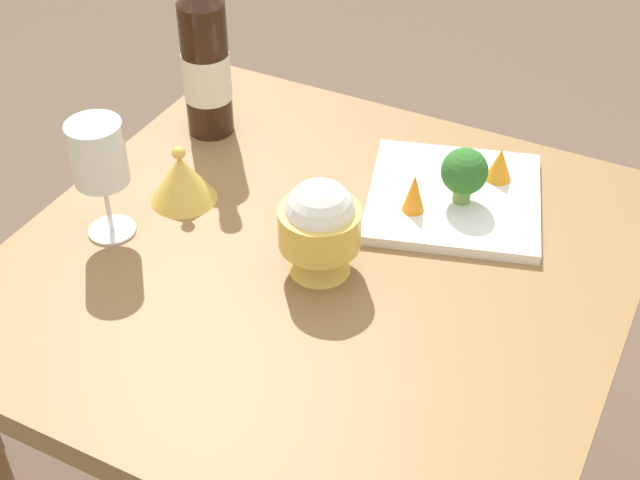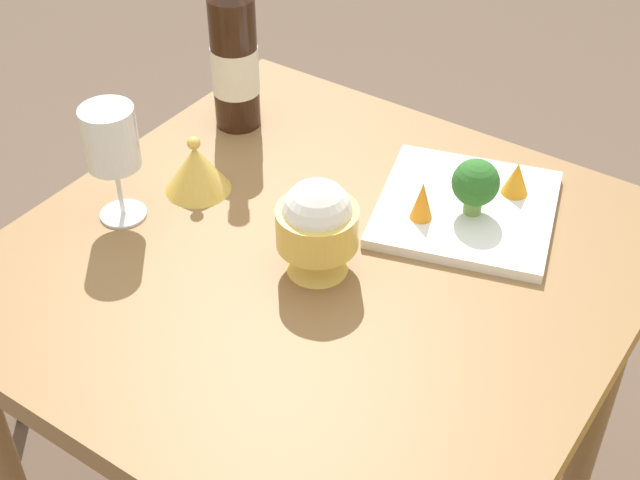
% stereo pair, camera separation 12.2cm
% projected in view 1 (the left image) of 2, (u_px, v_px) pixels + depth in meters
% --- Properties ---
extents(dining_table, '(0.82, 0.82, 0.72)m').
position_uv_depth(dining_table, '(320.00, 306.00, 1.30)').
color(dining_table, olive).
rests_on(dining_table, ground_plane).
extents(wine_bottle, '(0.08, 0.08, 0.32)m').
position_uv_depth(wine_bottle, '(205.00, 60.00, 1.41)').
color(wine_bottle, black).
rests_on(wine_bottle, dining_table).
extents(wine_glass, '(0.08, 0.08, 0.18)m').
position_uv_depth(wine_glass, '(98.00, 156.00, 1.20)').
color(wine_glass, white).
rests_on(wine_glass, dining_table).
extents(rice_bowl, '(0.11, 0.11, 0.14)m').
position_uv_depth(rice_bowl, '(320.00, 226.00, 1.17)').
color(rice_bowl, gold).
rests_on(rice_bowl, dining_table).
extents(rice_bowl_lid, '(0.10, 0.10, 0.09)m').
position_uv_depth(rice_bowl_lid, '(182.00, 178.00, 1.32)').
color(rice_bowl_lid, gold).
rests_on(rice_bowl_lid, dining_table).
extents(serving_plate, '(0.31, 0.31, 0.02)m').
position_uv_depth(serving_plate, '(454.00, 198.00, 1.33)').
color(serving_plate, white).
rests_on(serving_plate, dining_table).
extents(broccoli_floret, '(0.07, 0.07, 0.09)m').
position_uv_depth(broccoli_floret, '(464.00, 172.00, 1.28)').
color(broccoli_floret, '#729E4C').
rests_on(broccoli_floret, serving_plate).
extents(carrot_garnish_left, '(0.03, 0.03, 0.06)m').
position_uv_depth(carrot_garnish_left, '(414.00, 193.00, 1.27)').
color(carrot_garnish_left, orange).
rests_on(carrot_garnish_left, serving_plate).
extents(carrot_garnish_right, '(0.04, 0.04, 0.05)m').
position_uv_depth(carrot_garnish_right, '(500.00, 164.00, 1.34)').
color(carrot_garnish_right, orange).
rests_on(carrot_garnish_right, serving_plate).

